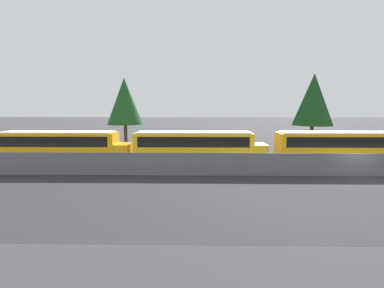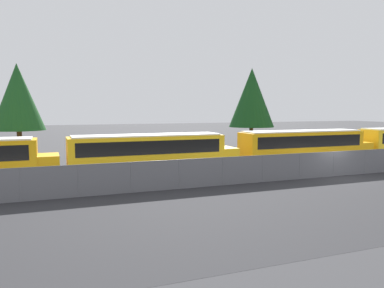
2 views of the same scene
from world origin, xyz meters
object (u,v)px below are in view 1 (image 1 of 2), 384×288
Objects in this scene: tree_0 at (313,100)px; tree_1 at (125,101)px; school_bus_2 at (196,145)px; school_bus_1 at (61,145)px; school_bus_3 at (340,146)px.

tree_1 is (-24.89, -1.76, -0.25)m from tree_0.
tree_1 is at bearing 130.42° from school_bus_2.
tree_0 is (15.56, 12.72, 4.42)m from school_bus_2.
school_bus_1 is 12.83m from school_bus_2.
school_bus_1 is 1.28× the size of tree_0.
tree_0 reaches higher than school_bus_3.
school_bus_2 is 1.28× the size of tree_0.
school_bus_3 is at bearing -99.59° from tree_0.
tree_1 is at bearing 72.33° from school_bus_1.
school_bus_3 is 13.59m from tree_0.
school_bus_2 is at bearing 0.14° from school_bus_1.
tree_1 is at bearing -175.95° from tree_0.
school_bus_1 is at bearing -179.83° from school_bus_3.
school_bus_2 is at bearing -49.58° from tree_1.
school_bus_2 is 1.37× the size of tree_1.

